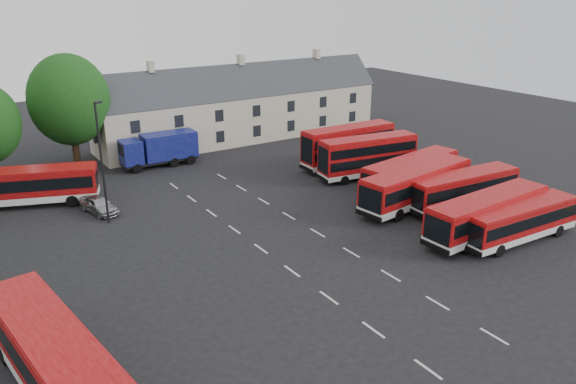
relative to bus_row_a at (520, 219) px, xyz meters
name	(u,v)px	position (x,y,z in m)	size (l,w,h in m)	color
ground	(276,260)	(-16.42, 7.17, -1.72)	(140.00, 140.00, 0.00)	black
lane_markings	(290,241)	(-13.92, 9.17, -1.72)	(5.15, 33.80, 0.01)	beige
terrace_houses	(242,107)	(-2.42, 37.17, 2.14)	(35.70, 7.13, 10.06)	beige
bus_row_a	(520,219)	(0.00, 0.00, 0.00)	(10.23, 2.80, 2.87)	silver
bus_row_b	(488,212)	(-1.26, 1.88, 0.20)	(11.39, 3.09, 3.19)	silver
bus_row_c	(463,187)	(1.91, 6.85, 0.08)	(10.73, 3.20, 2.99)	silver
bus_row_d	(417,184)	(-1.18, 9.18, 0.28)	(12.01, 4.18, 3.32)	silver
bus_row_e	(411,172)	(0.99, 12.02, 0.16)	(11.36, 4.20, 3.14)	silver
bus_dd_south	(368,155)	(0.40, 17.23, 0.58)	(10.07, 3.63, 4.04)	silver
bus_dd_north	(348,144)	(1.08, 21.07, 0.67)	(10.29, 2.65, 4.20)	silver
bus_west	(53,355)	(-31.87, 1.35, 0.33)	(4.28, 12.33, 3.41)	silver
bus_north	(26,184)	(-28.64, 27.25, 0.22)	(11.61, 6.37, 3.23)	silver
box_truck	(160,148)	(-15.07, 31.76, 0.19)	(7.82, 2.63, 3.39)	black
silver_car	(99,205)	(-24.10, 22.31, -1.02)	(1.67, 4.15, 1.41)	#A7A8AE
lamppost	(102,160)	(-24.06, 19.83, 3.41)	(0.66, 0.43, 9.62)	black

